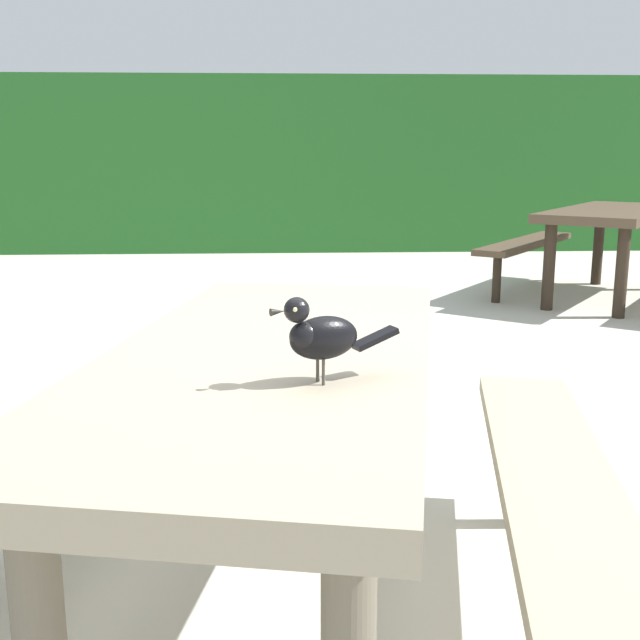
% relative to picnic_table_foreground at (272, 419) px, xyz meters
% --- Properties ---
extents(ground_plane, '(60.00, 60.00, 0.00)m').
position_rel_picnic_table_foreground_xyz_m(ground_plane, '(0.23, 0.28, -0.56)').
color(ground_plane, beige).
extents(hedge_wall, '(28.00, 2.20, 2.05)m').
position_rel_picnic_table_foreground_xyz_m(hedge_wall, '(0.23, 8.54, 0.47)').
color(hedge_wall, '#235B23').
rests_on(hedge_wall, ground).
extents(picnic_table_foreground, '(1.98, 2.00, 0.74)m').
position_rel_picnic_table_foreground_xyz_m(picnic_table_foreground, '(0.00, 0.00, 0.00)').
color(picnic_table_foreground, gray).
rests_on(picnic_table_foreground, ground).
extents(bird_grackle, '(0.27, 0.14, 0.18)m').
position_rel_picnic_table_foreground_xyz_m(bird_grackle, '(0.10, -0.31, 0.29)').
color(bird_grackle, black).
rests_on(bird_grackle, picnic_table_foreground).
extents(picnic_table_mid_left, '(2.37, 2.37, 0.74)m').
position_rel_picnic_table_foreground_xyz_m(picnic_table_mid_left, '(2.71, 4.38, 0.00)').
color(picnic_table_mid_left, '#473828').
rests_on(picnic_table_mid_left, ground).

